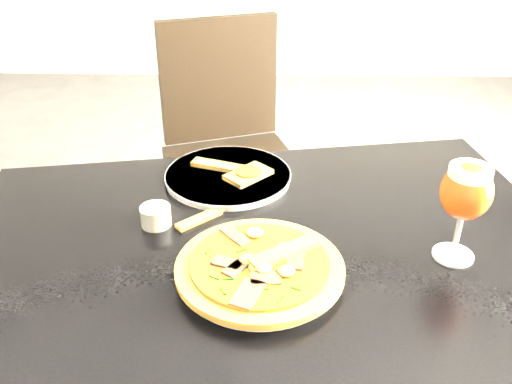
{
  "coord_description": "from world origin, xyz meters",
  "views": [
    {
      "loc": [
        0.2,
        -1.17,
        1.4
      ],
      "look_at": [
        0.18,
        -0.18,
        0.83
      ],
      "focal_mm": 40.0,
      "sensor_mm": 36.0,
      "label": 1
    }
  ],
  "objects_px": {
    "chair_far": "(230,148)",
    "pizza": "(260,266)",
    "dining_table": "(269,277)",
    "beer_glass": "(466,192)"
  },
  "relations": [
    {
      "from": "chair_far",
      "to": "pizza",
      "type": "bearing_deg",
      "value": -101.77
    },
    {
      "from": "dining_table",
      "to": "chair_far",
      "type": "bearing_deg",
      "value": 89.25
    },
    {
      "from": "dining_table",
      "to": "chair_far",
      "type": "xyz_separation_m",
      "value": [
        -0.14,
        0.89,
        -0.14
      ]
    },
    {
      "from": "chair_far",
      "to": "dining_table",
      "type": "bearing_deg",
      "value": -99.81
    },
    {
      "from": "dining_table",
      "to": "pizza",
      "type": "height_order",
      "value": "pizza"
    },
    {
      "from": "chair_far",
      "to": "beer_glass",
      "type": "relative_size",
      "value": 4.85
    },
    {
      "from": "pizza",
      "to": "beer_glass",
      "type": "relative_size",
      "value": 1.55
    },
    {
      "from": "dining_table",
      "to": "chair_far",
      "type": "distance_m",
      "value": 0.91
    },
    {
      "from": "pizza",
      "to": "beer_glass",
      "type": "bearing_deg",
      "value": 10.99
    },
    {
      "from": "dining_table",
      "to": "pizza",
      "type": "distance_m",
      "value": 0.16
    }
  ]
}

